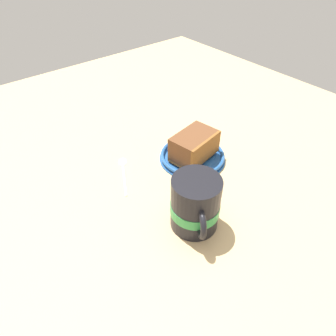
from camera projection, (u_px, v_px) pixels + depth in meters
The scene contains 5 objects.
ground_plane at pixel (154, 183), 69.95cm from camera, with size 138.20×138.20×3.66cm, color tan.
small_plate at pixel (192, 156), 73.21cm from camera, with size 15.52×15.52×1.58cm.
cake_slice at pixel (194, 146), 71.07cm from camera, with size 11.48×8.72×6.15cm.
tea_mug at pixel (195, 204), 55.30cm from camera, with size 9.02×11.00×10.80cm.
teaspoon at pixel (123, 167), 70.92cm from camera, with size 7.39×11.84×0.80cm.
Camera 1 is at (30.06, 41.52, 46.00)cm, focal length 33.20 mm.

